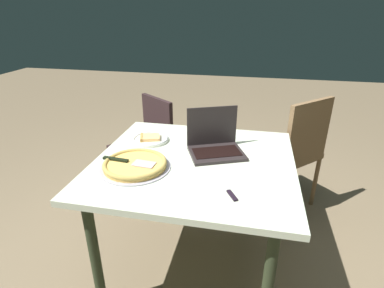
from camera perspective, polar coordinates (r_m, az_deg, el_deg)
The scene contains 8 objects.
ground_plane at distance 2.18m, azimuth 0.38°, elevation -21.30°, with size 12.00×12.00×0.00m, color #79664C.
dining_table at distance 1.76m, azimuth 0.44°, elevation -5.50°, with size 1.11×1.04×0.77m.
laptop at distance 1.79m, azimuth 4.35°, elevation 0.08°, with size 0.38×0.34×0.25m.
pizza_plate at distance 1.97m, azimuth -7.85°, elevation 0.96°, with size 0.23×0.23×0.04m.
pizza_tray at distance 1.65m, azimuth -10.67°, elevation -3.80°, with size 0.38×0.38×0.04m.
table_knife at distance 1.44m, azimuth 6.91°, elevation -8.80°, with size 0.12×0.19×0.01m.
chair_near at distance 2.70m, azimuth -8.42°, elevation 0.70°, with size 0.60×0.60×0.85m.
chair_far at distance 2.52m, azimuth 18.27°, elevation -0.65°, with size 0.65×0.65×0.96m.
Camera 1 is at (-0.30, 1.49, 1.56)m, focal length 28.35 mm.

